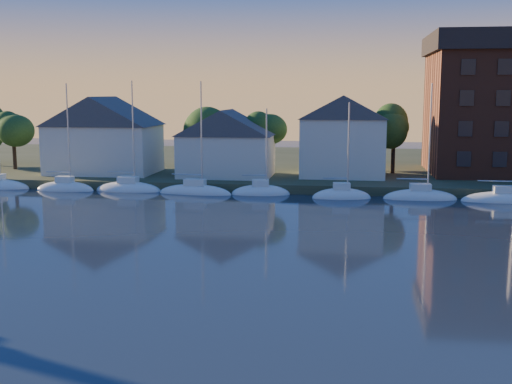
# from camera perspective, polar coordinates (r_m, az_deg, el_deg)

# --- Properties ---
(shoreline_land) EXTENTS (160.00, 50.00, 2.00)m
(shoreline_land) POSITION_cam_1_polar(r_m,az_deg,el_deg) (95.79, 2.94, 2.15)
(shoreline_land) COLOR #303821
(shoreline_land) RESTS_ON ground
(wooden_dock) EXTENTS (120.00, 3.00, 1.00)m
(wooden_dock) POSITION_cam_1_polar(r_m,az_deg,el_deg) (73.12, 1.30, 0.08)
(wooden_dock) COLOR brown
(wooden_dock) RESTS_ON ground
(clubhouse_west) EXTENTS (13.65, 9.45, 9.64)m
(clubhouse_west) POSITION_cam_1_polar(r_m,az_deg,el_deg) (83.72, -13.36, 5.04)
(clubhouse_west) COLOR beige
(clubhouse_west) RESTS_ON shoreline_land
(clubhouse_centre) EXTENTS (11.55, 8.40, 8.08)m
(clubhouse_centre) POSITION_cam_1_polar(r_m,az_deg,el_deg) (78.36, -2.63, 4.44)
(clubhouse_centre) COLOR beige
(clubhouse_centre) RESTS_ON shoreline_land
(clubhouse_east) EXTENTS (10.50, 8.40, 9.80)m
(clubhouse_east) POSITION_cam_1_polar(r_m,az_deg,el_deg) (78.93, 7.72, 5.03)
(clubhouse_east) COLOR beige
(clubhouse_east) RESTS_ON shoreline_land
(tree_line) EXTENTS (93.40, 5.40, 8.90)m
(tree_line) POSITION_cam_1_polar(r_m,az_deg,el_deg) (83.12, 3.60, 6.09)
(tree_line) COLOR #332417
(tree_line) RESTS_ON shoreline_land
(moored_fleet) EXTENTS (79.50, 2.40, 12.05)m
(moored_fleet) POSITION_cam_1_polar(r_m,az_deg,el_deg) (70.76, -2.21, -0.13)
(moored_fleet) COLOR silver
(moored_fleet) RESTS_ON ground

